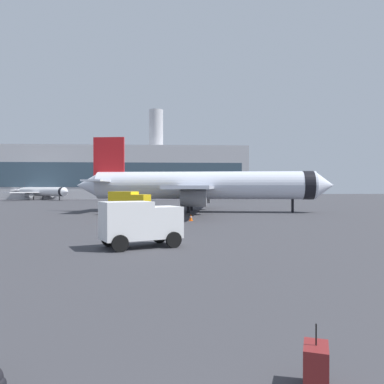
{
  "coord_description": "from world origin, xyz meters",
  "views": [
    {
      "loc": [
        -0.01,
        -2.05,
        3.36
      ],
      "look_at": [
        1.95,
        30.44,
        3.0
      ],
      "focal_mm": 35.88,
      "sensor_mm": 36.0,
      "label": 1
    }
  ],
  "objects_px": {
    "airplane_taxiing": "(41,192)",
    "safety_cone_near": "(191,217)",
    "service_truck": "(129,202)",
    "rolling_suitcase": "(316,366)",
    "safety_cone_mid": "(153,210)",
    "cargo_van": "(140,222)",
    "airplane_at_gate": "(203,186)"
  },
  "relations": [
    {
      "from": "airplane_taxiing",
      "to": "rolling_suitcase",
      "type": "xyz_separation_m",
      "value": [
        37.69,
        -101.62,
        -1.88
      ]
    },
    {
      "from": "cargo_van",
      "to": "safety_cone_mid",
      "type": "bearing_deg",
      "value": 90.93
    },
    {
      "from": "airplane_at_gate",
      "to": "rolling_suitcase",
      "type": "relative_size",
      "value": 32.48
    },
    {
      "from": "cargo_van",
      "to": "rolling_suitcase",
      "type": "relative_size",
      "value": 4.39
    },
    {
      "from": "safety_cone_near",
      "to": "safety_cone_mid",
      "type": "distance_m",
      "value": 13.34
    },
    {
      "from": "safety_cone_mid",
      "to": "service_truck",
      "type": "bearing_deg",
      "value": -128.3
    },
    {
      "from": "safety_cone_mid",
      "to": "airplane_at_gate",
      "type": "bearing_deg",
      "value": 12.76
    },
    {
      "from": "airplane_at_gate",
      "to": "service_truck",
      "type": "bearing_deg",
      "value": -152.0
    },
    {
      "from": "airplane_taxiing",
      "to": "safety_cone_near",
      "type": "height_order",
      "value": "airplane_taxiing"
    },
    {
      "from": "safety_cone_near",
      "to": "cargo_van",
      "type": "bearing_deg",
      "value": -102.79
    },
    {
      "from": "airplane_taxiing",
      "to": "service_truck",
      "type": "distance_m",
      "value": 67.32
    },
    {
      "from": "safety_cone_mid",
      "to": "cargo_van",
      "type": "bearing_deg",
      "value": -89.07
    },
    {
      "from": "service_truck",
      "to": "rolling_suitcase",
      "type": "height_order",
      "value": "service_truck"
    },
    {
      "from": "cargo_van",
      "to": "safety_cone_near",
      "type": "bearing_deg",
      "value": 77.21
    },
    {
      "from": "service_truck",
      "to": "safety_cone_near",
      "type": "distance_m",
      "value": 11.61
    },
    {
      "from": "airplane_at_gate",
      "to": "cargo_van",
      "type": "distance_m",
      "value": 31.81
    },
    {
      "from": "airplane_taxiing",
      "to": "rolling_suitcase",
      "type": "height_order",
      "value": "airplane_taxiing"
    },
    {
      "from": "service_truck",
      "to": "cargo_van",
      "type": "height_order",
      "value": "service_truck"
    },
    {
      "from": "service_truck",
      "to": "safety_cone_mid",
      "type": "distance_m",
      "value": 4.7
    },
    {
      "from": "safety_cone_mid",
      "to": "rolling_suitcase",
      "type": "relative_size",
      "value": 0.65
    },
    {
      "from": "airplane_taxiing",
      "to": "safety_cone_mid",
      "type": "height_order",
      "value": "airplane_taxiing"
    },
    {
      "from": "airplane_at_gate",
      "to": "safety_cone_near",
      "type": "bearing_deg",
      "value": -99.73
    },
    {
      "from": "service_truck",
      "to": "cargo_van",
      "type": "relative_size",
      "value": 1.09
    },
    {
      "from": "airplane_at_gate",
      "to": "safety_cone_mid",
      "type": "bearing_deg",
      "value": -167.24
    },
    {
      "from": "service_truck",
      "to": "cargo_van",
      "type": "xyz_separation_m",
      "value": [
        3.29,
        -26.02,
        -0.16
      ]
    },
    {
      "from": "safety_cone_mid",
      "to": "rolling_suitcase",
      "type": "bearing_deg",
      "value": -84.23
    },
    {
      "from": "rolling_suitcase",
      "to": "safety_cone_mid",
      "type": "bearing_deg",
      "value": 95.77
    },
    {
      "from": "rolling_suitcase",
      "to": "safety_cone_near",
      "type": "bearing_deg",
      "value": 90.4
    },
    {
      "from": "service_truck",
      "to": "rolling_suitcase",
      "type": "distance_m",
      "value": 42.19
    },
    {
      "from": "service_truck",
      "to": "safety_cone_near",
      "type": "relative_size",
      "value": 7.29
    },
    {
      "from": "airplane_at_gate",
      "to": "safety_cone_near",
      "type": "distance_m",
      "value": 14.73
    },
    {
      "from": "airplane_at_gate",
      "to": "cargo_van",
      "type": "height_order",
      "value": "airplane_at_gate"
    }
  ]
}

